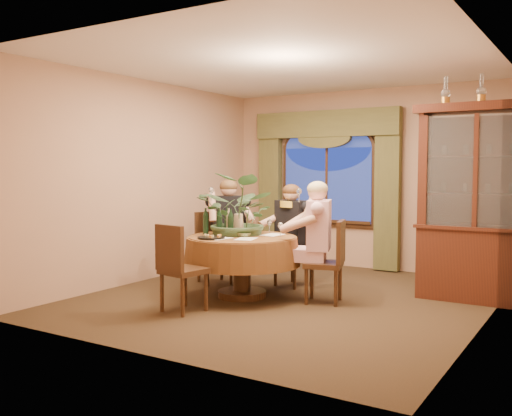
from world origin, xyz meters
The scene contains 36 objects.
floor centered at (0.00, 0.00, 0.00)m, with size 5.00×5.00×0.00m, color black.
wall_back centered at (0.00, 2.50, 1.40)m, with size 4.50×4.50×0.00m, color #A47E63.
wall_right centered at (2.25, 0.00, 1.40)m, with size 5.00×5.00×0.00m, color #A47E63.
ceiling centered at (0.00, 0.00, 2.80)m, with size 5.00×5.00×0.00m, color white.
window centered at (-0.60, 2.43, 1.30)m, with size 1.62×0.10×1.32m, color navy, non-canonical shape.
arched_transom centered at (-0.60, 2.43, 2.08)m, with size 1.60×0.06×0.44m, color navy, non-canonical shape.
drapery_left centered at (-1.63, 2.38, 1.18)m, with size 0.38×0.14×2.32m, color #494925.
drapery_right centered at (0.43, 2.38, 1.18)m, with size 0.38×0.14×2.32m, color #494925.
swag_valance centered at (-0.60, 2.35, 2.28)m, with size 2.45×0.16×0.42m, color #494925, non-canonical shape.
dining_table centered at (-0.50, -0.25, 0.38)m, with size 1.43×1.43×0.75m, color maroon.
china_cabinet centered at (1.98, 1.04, 1.16)m, with size 1.44×0.57×2.33m, color #361811.
oil_lamp_left centered at (1.57, 1.04, 2.50)m, with size 0.11×0.11×0.34m, color #A5722D, non-canonical shape.
oil_lamp_center centered at (1.98, 1.04, 2.50)m, with size 0.11×0.11×0.34m, color #A5722D, non-canonical shape.
chair_right centered at (0.47, 0.01, 0.48)m, with size 0.42×0.42×0.96m, color black.
chair_back_right centered at (-0.28, 0.67, 0.48)m, with size 0.42×0.42×0.96m, color black.
chair_back centered at (-1.28, 0.26, 0.48)m, with size 0.42×0.42×0.96m, color black.
chair_front_left centered at (-0.66, -1.18, 0.48)m, with size 0.42×0.42×0.96m, color black.
person_pink centered at (0.38, 0.07, 0.71)m, with size 0.51×0.47×1.43m, color beige, non-canonical shape.
person_back centered at (-1.16, 0.42, 0.71)m, with size 0.51×0.47×1.42m, color black, non-canonical shape.
person_scarf centered at (-0.27, 0.63, 0.68)m, with size 0.49×0.45×1.37m, color black, non-canonical shape.
stoneware_vase centered at (-0.61, -0.16, 0.88)m, with size 0.14×0.14×0.26m, color tan, non-canonical shape.
centerpiece_plant centered at (-0.61, -0.10, 1.39)m, with size 1.02×1.13×0.88m, color #3B5935.
olive_bowl centered at (-0.43, -0.31, 0.78)m, with size 0.17×0.17×0.05m, color #545E33.
cheese_platter centered at (-0.67, -0.66, 0.76)m, with size 0.33×0.33×0.02m, color black.
wine_bottle_0 centered at (-0.92, -0.13, 0.92)m, with size 0.07×0.07×0.33m, color tan.
wine_bottle_1 centered at (-0.63, -0.31, 0.92)m, with size 0.07×0.07×0.33m, color black.
wine_bottle_2 centered at (-0.99, -0.33, 0.92)m, with size 0.07×0.07×0.33m, color black.
wine_bottle_3 centered at (-0.83, -0.08, 0.92)m, with size 0.07×0.07×0.33m, color black.
wine_bottle_4 centered at (-0.85, -0.24, 0.92)m, with size 0.07×0.07×0.33m, color black.
wine_bottle_5 centered at (-0.70, -0.23, 0.92)m, with size 0.07×0.07×0.33m, color tan.
tasting_paper_0 centered at (-0.29, -0.48, 0.75)m, with size 0.21×0.30×0.00m, color white.
tasting_paper_1 centered at (-0.23, 0.03, 0.75)m, with size 0.21×0.30×0.00m, color white.
tasting_paper_2 centered at (-0.59, -0.61, 0.75)m, with size 0.21×0.30×0.00m, color white.
wine_glass_person_pink centered at (-0.05, -0.09, 0.84)m, with size 0.07×0.07×0.18m, color silver, non-canonical shape.
wine_glass_person_back centered at (-0.83, 0.09, 0.84)m, with size 0.07×0.07×0.18m, color silver, non-canonical shape.
wine_glass_person_scarf centered at (-0.38, 0.21, 0.84)m, with size 0.07×0.07×0.18m, color silver, non-canonical shape.
Camera 1 is at (3.25, -6.02, 1.57)m, focal length 40.00 mm.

